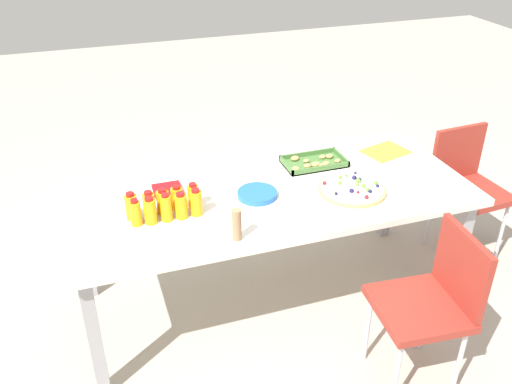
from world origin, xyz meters
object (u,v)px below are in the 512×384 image
object	(u,v)px
juice_bottle_4	(196,202)
juice_bottle_9	(193,196)
juice_bottle_0	(136,213)
paper_folder	(386,151)
snack_tray	(314,162)
juice_bottle_8	(177,198)
fruit_pizza	(352,189)
juice_bottle_1	(150,211)
napkin_stack	(168,190)
juice_bottle_7	(163,202)
juice_bottle_6	(149,204)
cardboard_tube	(237,225)
chair_end	(466,181)
party_table	(270,201)
juice_bottle_2	(166,208)
plate_stack	(257,194)
juice_bottle_3	(181,206)
chair_near_right	(434,297)
juice_bottle_5	(131,206)

from	to	relation	value
juice_bottle_4	juice_bottle_9	world-z (taller)	juice_bottle_4
juice_bottle_0	paper_folder	xyz separation A→B (m)	(1.55, 0.32, -0.06)
juice_bottle_4	snack_tray	size ratio (longest dim) A/B	0.40
juice_bottle_8	fruit_pizza	world-z (taller)	juice_bottle_8
snack_tray	paper_folder	bearing A→B (deg)	1.52
juice_bottle_1	napkin_stack	bearing A→B (deg)	63.85
snack_tray	juice_bottle_7	bearing A→B (deg)	-165.19
juice_bottle_6	cardboard_tube	bearing A→B (deg)	-44.29
juice_bottle_9	chair_end	bearing A→B (deg)	4.27
party_table	juice_bottle_8	bearing A→B (deg)	-176.90
juice_bottle_2	plate_stack	size ratio (longest dim) A/B	0.72
juice_bottle_7	cardboard_tube	xyz separation A→B (m)	(0.28, -0.34, 0.02)
juice_bottle_2	juice_bottle_7	bearing A→B (deg)	92.02
juice_bottle_8	paper_folder	size ratio (longest dim) A/B	0.52
juice_bottle_9	juice_bottle_1	bearing A→B (deg)	-161.03
juice_bottle_3	cardboard_tube	distance (m)	0.34
juice_bottle_8	cardboard_tube	bearing A→B (deg)	-59.32
juice_bottle_4	juice_bottle_7	world-z (taller)	juice_bottle_4
party_table	juice_bottle_3	bearing A→B (deg)	-167.98
juice_bottle_2	juice_bottle_0	bearing A→B (deg)	177.05
juice_bottle_4	napkin_stack	world-z (taller)	juice_bottle_4
juice_bottle_4	fruit_pizza	xyz separation A→B (m)	(0.84, -0.04, -0.05)
cardboard_tube	party_table	bearing A→B (deg)	51.50
chair_near_right	snack_tray	size ratio (longest dim) A/B	2.32
chair_end	juice_bottle_6	world-z (taller)	juice_bottle_6
juice_bottle_3	juice_bottle_5	bearing A→B (deg)	163.42
juice_bottle_1	cardboard_tube	size ratio (longest dim) A/B	0.90
snack_tray	napkin_stack	bearing A→B (deg)	-177.15
juice_bottle_8	cardboard_tube	distance (m)	0.40
juice_bottle_5	plate_stack	size ratio (longest dim) A/B	0.69
juice_bottle_4	juice_bottle_0	bearing A→B (deg)	179.93
chair_near_right	juice_bottle_2	xyz separation A→B (m)	(-1.10, 0.68, 0.31)
juice_bottle_0	cardboard_tube	size ratio (longest dim) A/B	0.89
juice_bottle_0	juice_bottle_4	world-z (taller)	juice_bottle_4
chair_near_right	juice_bottle_4	distance (m)	1.21
chair_near_right	cardboard_tube	distance (m)	0.98
chair_near_right	paper_folder	distance (m)	1.08
juice_bottle_5	plate_stack	bearing A→B (deg)	0.27
juice_bottle_5	juice_bottle_9	distance (m)	0.31
chair_near_right	juice_bottle_7	distance (m)	1.37
party_table	juice_bottle_2	bearing A→B (deg)	-169.17
paper_folder	juice_bottle_0	bearing A→B (deg)	-168.20
juice_bottle_4	cardboard_tube	distance (m)	0.30
juice_bottle_3	juice_bottle_4	size ratio (longest dim) A/B	0.96
paper_folder	snack_tray	bearing A→B (deg)	-178.48
cardboard_tube	juice_bottle_7	bearing A→B (deg)	129.47
juice_bottle_7	juice_bottle_3	bearing A→B (deg)	-42.95
juice_bottle_8	chair_end	bearing A→B (deg)	4.06
juice_bottle_0	juice_bottle_1	world-z (taller)	juice_bottle_1
juice_bottle_6	snack_tray	bearing A→B (deg)	13.86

